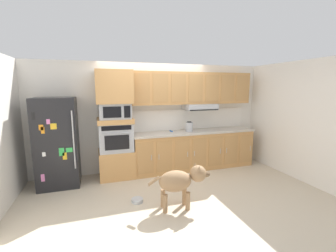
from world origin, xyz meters
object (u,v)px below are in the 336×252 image
object	(u,v)px
built_in_oven	(116,137)
dog_food_bowl	(137,200)
electric_kettle	(189,127)
dog	(181,180)
refrigerator	(57,142)
screwdriver	(172,131)
microwave	(115,111)

from	to	relation	value
built_in_oven	dog_food_bowl	distance (m)	1.56
electric_kettle	dog_food_bowl	world-z (taller)	electric_kettle
built_in_oven	dog	bearing A→B (deg)	-62.64
built_in_oven	electric_kettle	xyz separation A→B (m)	(1.69, -0.05, 0.13)
electric_kettle	dog_food_bowl	xyz separation A→B (m)	(-1.47, -1.23, -1.00)
dog	dog_food_bowl	xyz separation A→B (m)	(-0.65, 0.40, -0.44)
refrigerator	screwdriver	bearing A→B (deg)	3.48
microwave	screwdriver	bearing A→B (deg)	3.54
built_in_oven	dog_food_bowl	bearing A→B (deg)	-80.32
dog	dog_food_bowl	distance (m)	0.88
screwdriver	electric_kettle	bearing A→B (deg)	-17.90
built_in_oven	microwave	xyz separation A→B (m)	(0.00, -0.00, 0.56)
refrigerator	microwave	bearing A→B (deg)	3.42
refrigerator	dog	size ratio (longest dim) A/B	1.69
screwdriver	dog	bearing A→B (deg)	-103.86
refrigerator	dog	distance (m)	2.60
microwave	electric_kettle	bearing A→B (deg)	-1.60
microwave	built_in_oven	bearing A→B (deg)	179.23
electric_kettle	microwave	bearing A→B (deg)	178.40
refrigerator	screwdriver	size ratio (longest dim) A/B	11.63
refrigerator	built_in_oven	bearing A→B (deg)	3.42
microwave	dog	world-z (taller)	microwave
built_in_oven	microwave	size ratio (longest dim) A/B	1.09
built_in_oven	microwave	world-z (taller)	microwave
refrigerator	dog_food_bowl	bearing A→B (deg)	-41.72
dog_food_bowl	dog	bearing A→B (deg)	-31.57
screwdriver	electric_kettle	size ratio (longest dim) A/B	0.63
microwave	dog	xyz separation A→B (m)	(0.86, -1.67, -0.99)
dog	electric_kettle	bearing A→B (deg)	68.13
microwave	dog_food_bowl	world-z (taller)	microwave
refrigerator	built_in_oven	size ratio (longest dim) A/B	2.51
refrigerator	dog_food_bowl	size ratio (longest dim) A/B	8.80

